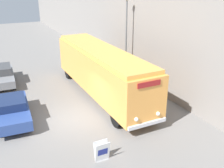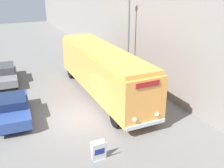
% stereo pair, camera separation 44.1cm
% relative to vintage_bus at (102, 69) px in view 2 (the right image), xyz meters
% --- Properties ---
extents(ground_plane, '(80.00, 80.00, 0.00)m').
position_rel_vintage_bus_xyz_m(ground_plane, '(-2.97, -2.52, -1.90)').
color(ground_plane, slate).
extents(building_wall_right, '(0.30, 60.00, 7.90)m').
position_rel_vintage_bus_xyz_m(building_wall_right, '(3.99, 7.48, 2.05)').
color(building_wall_right, gray).
rests_on(building_wall_right, ground_plane).
extents(vintage_bus, '(2.44, 11.62, 3.36)m').
position_rel_vintage_bus_xyz_m(vintage_bus, '(0.00, 0.00, 0.00)').
color(vintage_bus, black).
rests_on(vintage_bus, ground_plane).
extents(sign_board, '(0.69, 0.36, 0.96)m').
position_rel_vintage_bus_xyz_m(sign_board, '(-3.01, -6.66, -1.44)').
color(sign_board, gray).
rests_on(sign_board, ground_plane).
extents(streetlamp, '(0.36, 0.36, 6.56)m').
position_rel_vintage_bus_xyz_m(streetlamp, '(3.09, 2.03, 2.33)').
color(streetlamp, '#595E60').
rests_on(streetlamp, ground_plane).
extents(parked_car_near, '(2.09, 4.38, 1.39)m').
position_rel_vintage_bus_xyz_m(parked_car_near, '(-6.10, -1.08, -1.19)').
color(parked_car_near, black).
rests_on(parked_car_near, ground_plane).
extents(parked_car_mid, '(2.13, 4.60, 1.43)m').
position_rel_vintage_bus_xyz_m(parked_car_mid, '(-6.14, 5.42, -1.18)').
color(parked_car_mid, black).
rests_on(parked_car_mid, ground_plane).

